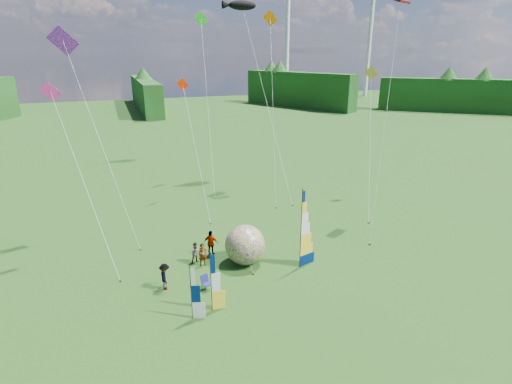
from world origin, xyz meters
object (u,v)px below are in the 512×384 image
object	(u,v)px
spectator_b	(196,253)
spectator_c	(165,277)
feather_banner_main	(301,230)
spectator_a	(203,255)
side_banner_far	(191,294)
bol_inflatable	(245,245)
spectator_d	(211,243)
camp_chair	(206,283)
side_banner_left	(211,283)
kite_whale	(266,90)

from	to	relation	value
spectator_b	spectator_c	xyz separation A→B (m)	(-2.45, -2.51, 0.09)
feather_banner_main	spectator_a	size ratio (longest dim) A/B	3.34
spectator_a	side_banner_far	bearing A→B (deg)	-110.04
bol_inflatable	spectator_d	distance (m)	2.70
feather_banner_main	spectator_b	bearing A→B (deg)	140.58
spectator_b	camp_chair	bearing A→B (deg)	-101.58
bol_inflatable	spectator_c	world-z (taller)	bol_inflatable
side_banner_far	feather_banner_main	bearing A→B (deg)	40.13
feather_banner_main	spectator_c	xyz separation A→B (m)	(-8.87, 0.45, -1.87)
bol_inflatable	spectator_d	world-z (taller)	bol_inflatable
side_banner_left	spectator_b	xyz separation A→B (m)	(0.29, 5.58, -1.00)
side_banner_left	bol_inflatable	xyz separation A→B (m)	(3.45, 4.41, -0.38)
bol_inflatable	spectator_b	xyz separation A→B (m)	(-3.15, 1.17, -0.62)
spectator_c	side_banner_far	bearing A→B (deg)	-163.58
spectator_c	camp_chair	bearing A→B (deg)	-112.35
bol_inflatable	spectator_b	bearing A→B (deg)	159.60
side_banner_far	bol_inflatable	size ratio (longest dim) A/B	1.13
feather_banner_main	side_banner_far	size ratio (longest dim) A/B	1.75
spectator_b	kite_whale	xyz separation A→B (m)	(10.51, 13.95, 9.29)
side_banner_far	spectator_d	xyz separation A→B (m)	(2.71, 6.63, -0.60)
side_banner_far	bol_inflatable	world-z (taller)	side_banner_far
side_banner_left	camp_chair	bearing A→B (deg)	89.74
side_banner_far	bol_inflatable	bearing A→B (deg)	65.30
spectator_c	spectator_d	world-z (taller)	spectator_d
bol_inflatable	camp_chair	world-z (taller)	bol_inflatable
bol_inflatable	spectator_a	xyz separation A→B (m)	(-2.80, 0.65, -0.56)
side_banner_left	spectator_d	xyz separation A→B (m)	(1.52, 6.26, -0.81)
side_banner_left	side_banner_far	world-z (taller)	side_banner_left
side_banner_far	camp_chair	bearing A→B (deg)	80.27
spectator_c	camp_chair	distance (m)	2.56
spectator_a	camp_chair	xyz separation A→B (m)	(-0.47, -2.98, -0.33)
side_banner_left	spectator_c	xyz separation A→B (m)	(-2.15, 3.07, -0.91)
side_banner_far	spectator_d	distance (m)	7.19
camp_chair	side_banner_far	bearing A→B (deg)	-137.72
bol_inflatable	spectator_c	size ratio (longest dim) A/B	1.62
feather_banner_main	spectator_b	size ratio (longest dim) A/B	3.60
bol_inflatable	spectator_d	bearing A→B (deg)	136.07
bol_inflatable	side_banner_left	bearing A→B (deg)	-127.98
feather_banner_main	spectator_a	xyz separation A→B (m)	(-6.07, 2.44, -1.90)
side_banner_far	spectator_c	xyz separation A→B (m)	(-0.97, 3.44, -0.70)
feather_banner_main	bol_inflatable	xyz separation A→B (m)	(-3.27, 1.79, -1.34)
side_banner_far	spectator_c	distance (m)	3.64
side_banner_left	spectator_b	size ratio (longest dim) A/B	2.32
spectator_a	camp_chair	distance (m)	3.04
feather_banner_main	side_banner_far	bearing A→B (deg)	-173.94
side_banner_far	kite_whale	distance (m)	24.74
side_banner_left	spectator_c	size ratio (longest dim) A/B	2.07
camp_chair	spectator_d	bearing A→B (deg)	53.59
camp_chair	side_banner_left	bearing A→B (deg)	-113.45
side_banner_left	spectator_d	size ratio (longest dim) A/B	1.86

